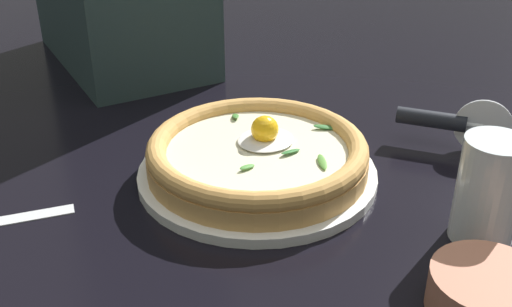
% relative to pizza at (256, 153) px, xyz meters
% --- Properties ---
extents(ground_plane, '(2.40, 2.40, 0.03)m').
position_rel_pizza_xyz_m(ground_plane, '(0.02, -0.00, -0.05)').
color(ground_plane, black).
rests_on(ground_plane, ground).
extents(pizza_plate, '(0.29, 0.29, 0.01)m').
position_rel_pizza_xyz_m(pizza_plate, '(-0.00, -0.00, -0.03)').
color(pizza_plate, white).
rests_on(pizza_plate, ground).
extents(pizza, '(0.26, 0.26, 0.06)m').
position_rel_pizza_xyz_m(pizza, '(0.00, 0.00, 0.00)').
color(pizza, tan).
rests_on(pizza, pizza_plate).
extents(side_bowl, '(0.10, 0.10, 0.04)m').
position_rel_pizza_xyz_m(side_bowl, '(-0.01, -0.31, -0.01)').
color(side_bowl, '#BB745A').
rests_on(side_bowl, ground).
extents(pizza_cutter, '(0.08, 0.14, 0.07)m').
position_rel_pizza_xyz_m(pizza_cutter, '(0.23, -0.11, 0.00)').
color(pizza_cutter, silver).
rests_on(pizza_cutter, ground).
extents(drinking_glass, '(0.06, 0.06, 0.11)m').
position_rel_pizza_xyz_m(drinking_glass, '(0.08, -0.25, 0.02)').
color(drinking_glass, silver).
rests_on(drinking_glass, ground).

